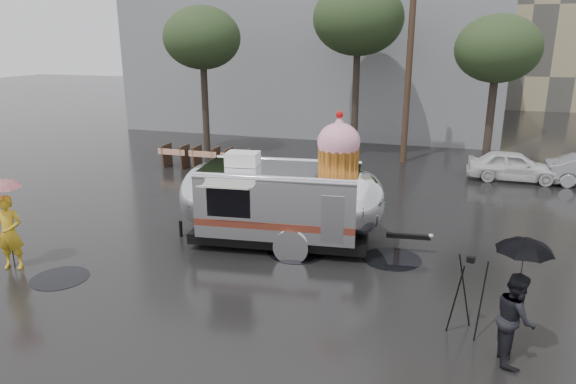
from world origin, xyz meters
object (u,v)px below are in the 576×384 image
(person_left, at_px, (9,232))
(tripod, at_px, (468,287))
(person_right, at_px, (515,318))
(airstream_trailer, at_px, (284,198))

(person_left, relative_size, tripod, 1.16)
(person_left, xyz_separation_m, person_right, (11.40, -0.45, -0.10))
(airstream_trailer, height_order, person_left, airstream_trailer)
(airstream_trailer, distance_m, tripod, 5.69)
(airstream_trailer, xyz_separation_m, person_right, (5.45, -3.91, -0.50))
(person_left, height_order, person_right, person_left)
(person_left, bearing_deg, airstream_trailer, 13.99)
(person_left, height_order, tripod, person_left)
(airstream_trailer, bearing_deg, person_right, -42.20)
(airstream_trailer, distance_m, person_left, 6.89)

